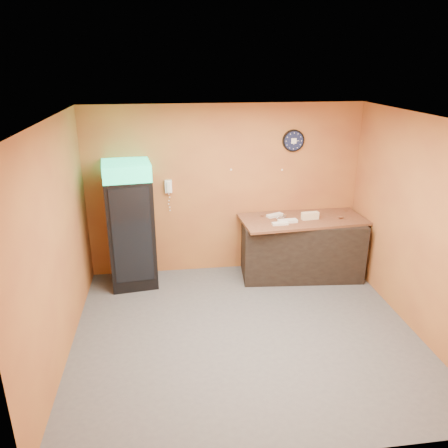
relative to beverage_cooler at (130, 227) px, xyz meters
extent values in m
plane|color=#47474C|center=(1.55, -1.61, -0.98)|extent=(4.50, 4.50, 0.00)
cube|color=#B57133|center=(1.55, 0.39, 0.42)|extent=(4.50, 0.02, 2.80)
cube|color=#B57133|center=(-0.70, -1.61, 0.42)|extent=(0.02, 4.00, 2.80)
cube|color=#B57133|center=(3.80, -1.61, 0.42)|extent=(0.02, 4.00, 2.80)
cube|color=white|center=(1.55, -1.61, 1.82)|extent=(4.50, 4.00, 0.02)
cube|color=black|center=(0.01, 0.04, -0.10)|extent=(0.78, 0.78, 1.75)
cube|color=#17CB84|center=(0.01, 0.04, 0.90)|extent=(0.78, 0.78, 0.25)
cube|color=black|center=(-0.04, -0.31, -0.03)|extent=(0.58, 0.09, 1.50)
cube|color=black|center=(2.77, -0.04, -0.49)|extent=(2.01, 1.03, 0.97)
cylinder|color=black|center=(2.65, 0.37, 1.22)|extent=(0.36, 0.05, 0.36)
cylinder|color=#0F1433|center=(2.65, 0.34, 1.22)|extent=(0.31, 0.01, 0.31)
cube|color=white|center=(2.65, 0.33, 1.22)|extent=(0.09, 0.00, 0.09)
cube|color=white|center=(0.62, 0.35, 0.54)|extent=(0.11, 0.07, 0.21)
cube|color=white|center=(0.62, 0.30, 0.54)|extent=(0.05, 0.04, 0.17)
cube|color=brown|center=(2.77, -0.04, 0.01)|extent=(2.06, 1.05, 0.04)
cube|color=#F5E7BE|center=(2.86, -0.10, 0.06)|extent=(0.29, 0.13, 0.06)
cube|color=#F5E7BE|center=(2.86, -0.10, 0.12)|extent=(0.29, 0.13, 0.06)
cube|color=silver|center=(2.32, -0.28, 0.05)|extent=(0.25, 0.11, 0.04)
cube|color=silver|center=(2.47, -0.19, 0.05)|extent=(0.31, 0.14, 0.04)
cube|color=silver|center=(2.33, 0.11, 0.05)|extent=(0.30, 0.21, 0.04)
cylinder|color=silver|center=(2.47, 0.01, 0.06)|extent=(0.06, 0.06, 0.06)
camera|label=1|loc=(0.60, -6.47, 2.43)|focal=35.00mm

